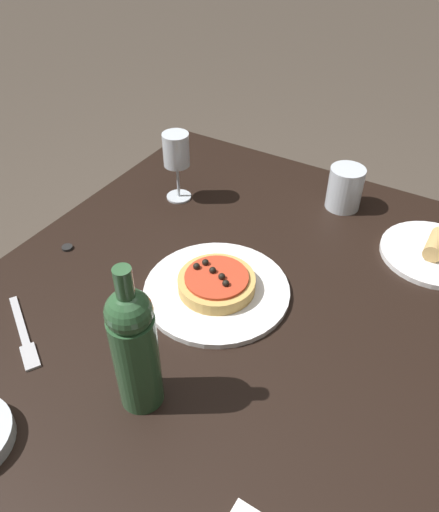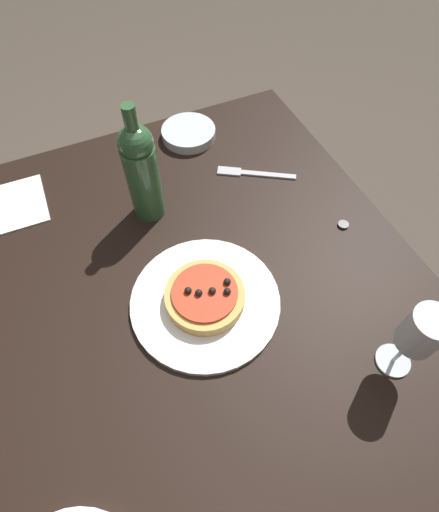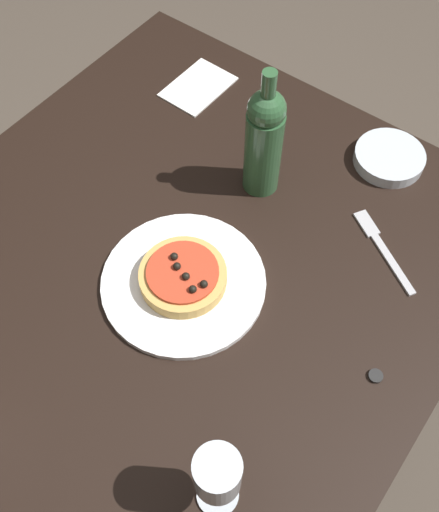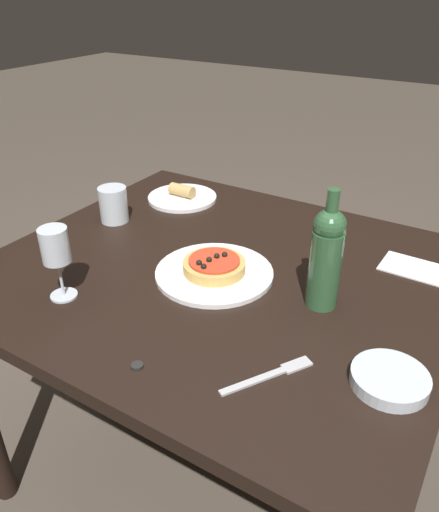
# 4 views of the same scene
# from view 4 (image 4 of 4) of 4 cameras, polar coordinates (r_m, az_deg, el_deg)

# --- Properties ---
(ground_plane) EXTENTS (14.00, 14.00, 0.00)m
(ground_plane) POSITION_cam_4_polar(r_m,az_deg,el_deg) (1.77, 0.26, -22.54)
(ground_plane) COLOR #4C4238
(dining_table) EXTENTS (1.14, 0.99, 0.75)m
(dining_table) POSITION_cam_4_polar(r_m,az_deg,el_deg) (1.32, 0.32, -4.90)
(dining_table) COLOR black
(dining_table) RESTS_ON ground_plane
(dinner_plate) EXTENTS (0.29, 0.29, 0.01)m
(dinner_plate) POSITION_cam_4_polar(r_m,az_deg,el_deg) (1.24, -0.78, -1.89)
(dinner_plate) COLOR white
(dinner_plate) RESTS_ON dining_table
(pizza) EXTENTS (0.15, 0.15, 0.04)m
(pizza) POSITION_cam_4_polar(r_m,az_deg,el_deg) (1.23, -0.79, -1.03)
(pizza) COLOR tan
(pizza) RESTS_ON dinner_plate
(wine_glass) EXTENTS (0.06, 0.06, 0.18)m
(wine_glass) POSITION_cam_4_polar(r_m,az_deg,el_deg) (1.15, -18.25, 0.81)
(wine_glass) COLOR silver
(wine_glass) RESTS_ON dining_table
(wine_bottle) EXTENTS (0.07, 0.07, 0.28)m
(wine_bottle) POSITION_cam_4_polar(r_m,az_deg,el_deg) (1.10, 12.09, -0.02)
(wine_bottle) COLOR #2D5633
(wine_bottle) RESTS_ON dining_table
(water_cup) EXTENTS (0.08, 0.08, 0.11)m
(water_cup) POSITION_cam_4_polar(r_m,az_deg,el_deg) (1.53, -12.03, 5.79)
(water_cup) COLOR silver
(water_cup) RESTS_ON dining_table
(side_bowl) EXTENTS (0.14, 0.14, 0.03)m
(side_bowl) POSITION_cam_4_polar(r_m,az_deg,el_deg) (0.98, 18.87, -13.20)
(side_bowl) COLOR silver
(side_bowl) RESTS_ON dining_table
(fork) EXTENTS (0.12, 0.18, 0.00)m
(fork) POSITION_cam_4_polar(r_m,az_deg,el_deg) (0.96, 6.10, -13.27)
(fork) COLOR #B7B7BC
(fork) RESTS_ON dining_table
(side_plate) EXTENTS (0.23, 0.23, 0.05)m
(side_plate) POSITION_cam_4_polar(r_m,az_deg,el_deg) (1.66, -4.28, 6.80)
(side_plate) COLOR white
(side_plate) RESTS_ON dining_table
(paper_napkin) EXTENTS (0.16, 0.11, 0.00)m
(paper_napkin) POSITION_cam_4_polar(r_m,az_deg,el_deg) (1.36, 21.26, -1.30)
(paper_napkin) COLOR white
(paper_napkin) RESTS_ON dining_table
(bottle_cap) EXTENTS (0.02, 0.02, 0.01)m
(bottle_cap) POSITION_cam_4_polar(r_m,az_deg,el_deg) (0.98, -9.39, -12.26)
(bottle_cap) COLOR black
(bottle_cap) RESTS_ON dining_table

